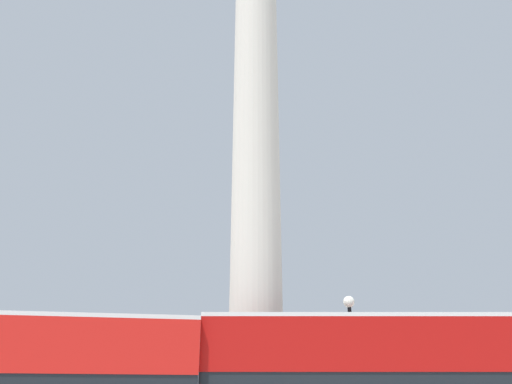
% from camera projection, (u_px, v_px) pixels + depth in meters
% --- Properties ---
extents(monument_column, '(4.50, 4.50, 26.65)m').
position_uv_depth(monument_column, '(256.00, 174.00, 22.39)').
color(monument_column, beige).
rests_on(monument_column, ground_plane).
extents(street_lamp, '(0.42, 0.42, 5.57)m').
position_uv_depth(street_lamp, '(354.00, 365.00, 17.46)').
color(street_lamp, black).
rests_on(street_lamp, ground_plane).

